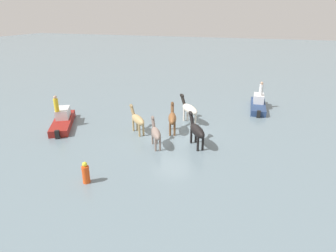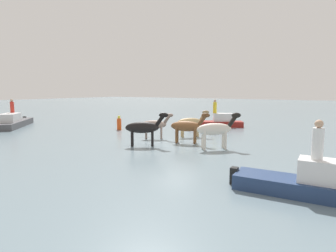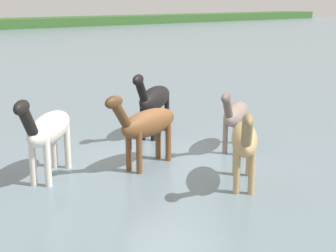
{
  "view_description": "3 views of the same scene",
  "coord_description": "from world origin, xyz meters",
  "px_view_note": "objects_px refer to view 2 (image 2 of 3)",
  "views": [
    {
      "loc": [
        16.89,
        5.24,
        7.84
      ],
      "look_at": [
        0.78,
        -0.06,
        1.03
      ],
      "focal_mm": 30.38,
      "sensor_mm": 36.0,
      "label": 1
    },
    {
      "loc": [
        -8.72,
        14.53,
        3.23
      ],
      "look_at": [
        0.16,
        0.56,
        1.07
      ],
      "focal_mm": 29.83,
      "sensor_mm": 36.0,
      "label": 2
    },
    {
      "loc": [
        -7.01,
        -9.43,
        3.85
      ],
      "look_at": [
        0.4,
        0.43,
        0.67
      ],
      "focal_mm": 53.44,
      "sensor_mm": 36.0,
      "label": 3
    }
  ],
  "objects_px": {
    "horse_pinto_flank": "(155,125)",
    "boat_dinghy_port": "(217,123)",
    "boat_launch_far": "(310,186)",
    "horse_dark_mare": "(191,122)",
    "horse_rear_stallion": "(187,126)",
    "person_helmsman_aft": "(12,106)",
    "horse_lead": "(144,128)",
    "person_watcher_seated": "(215,107)",
    "horse_chestnut_trailing": "(216,129)",
    "person_boatman_standing": "(318,142)",
    "boat_skiff_near": "(13,123)",
    "buoy_channel_marker": "(119,123)"
  },
  "relations": [
    {
      "from": "boat_launch_far",
      "to": "buoy_channel_marker",
      "type": "bearing_deg",
      "value": 149.57
    },
    {
      "from": "person_helmsman_aft",
      "to": "person_boatman_standing",
      "type": "distance_m",
      "value": 24.45
    },
    {
      "from": "horse_chestnut_trailing",
      "to": "person_boatman_standing",
      "type": "distance_m",
      "value": 7.28
    },
    {
      "from": "horse_pinto_flank",
      "to": "person_watcher_seated",
      "type": "height_order",
      "value": "person_watcher_seated"
    },
    {
      "from": "horse_pinto_flank",
      "to": "person_helmsman_aft",
      "type": "distance_m",
      "value": 14.23
    },
    {
      "from": "horse_rear_stallion",
      "to": "person_boatman_standing",
      "type": "relative_size",
      "value": 2.0
    },
    {
      "from": "horse_pinto_flank",
      "to": "person_watcher_seated",
      "type": "xyz_separation_m",
      "value": [
        -0.9,
        -7.93,
        0.81
      ]
    },
    {
      "from": "buoy_channel_marker",
      "to": "horse_pinto_flank",
      "type": "bearing_deg",
      "value": 159.17
    },
    {
      "from": "person_watcher_seated",
      "to": "buoy_channel_marker",
      "type": "xyz_separation_m",
      "value": [
        5.76,
        6.08,
        -1.22
      ]
    },
    {
      "from": "person_boatman_standing",
      "to": "boat_skiff_near",
      "type": "bearing_deg",
      "value": -9.54
    },
    {
      "from": "buoy_channel_marker",
      "to": "horse_rear_stallion",
      "type": "bearing_deg",
      "value": 164.21
    },
    {
      "from": "horse_dark_mare",
      "to": "boat_dinghy_port",
      "type": "relative_size",
      "value": 0.42
    },
    {
      "from": "boat_skiff_near",
      "to": "person_watcher_seated",
      "type": "bearing_deg",
      "value": 80.85
    },
    {
      "from": "horse_chestnut_trailing",
      "to": "person_helmsman_aft",
      "type": "relative_size",
      "value": 1.76
    },
    {
      "from": "horse_pinto_flank",
      "to": "boat_launch_far",
      "type": "distance_m",
      "value": 11.45
    },
    {
      "from": "person_watcher_seated",
      "to": "person_boatman_standing",
      "type": "bearing_deg",
      "value": 123.31
    },
    {
      "from": "horse_lead",
      "to": "person_watcher_seated",
      "type": "distance_m",
      "value": 10.31
    },
    {
      "from": "person_helmsman_aft",
      "to": "boat_dinghy_port",
      "type": "bearing_deg",
      "value": -148.11
    },
    {
      "from": "horse_rear_stallion",
      "to": "person_helmsman_aft",
      "type": "bearing_deg",
      "value": 167.46
    },
    {
      "from": "person_watcher_seated",
      "to": "buoy_channel_marker",
      "type": "height_order",
      "value": "person_watcher_seated"
    },
    {
      "from": "horse_rear_stallion",
      "to": "person_watcher_seated",
      "type": "bearing_deg",
      "value": 84.13
    },
    {
      "from": "horse_dark_mare",
      "to": "person_watcher_seated",
      "type": "relative_size",
      "value": 1.62
    },
    {
      "from": "person_helmsman_aft",
      "to": "person_boatman_standing",
      "type": "bearing_deg",
      "value": 170.14
    },
    {
      "from": "horse_lead",
      "to": "boat_dinghy_port",
      "type": "height_order",
      "value": "horse_lead"
    },
    {
      "from": "boat_launch_far",
      "to": "horse_dark_mare",
      "type": "bearing_deg",
      "value": 133.5
    },
    {
      "from": "horse_pinto_flank",
      "to": "buoy_channel_marker",
      "type": "bearing_deg",
      "value": 127.67
    },
    {
      "from": "boat_launch_far",
      "to": "buoy_channel_marker",
      "type": "relative_size",
      "value": 3.98
    },
    {
      "from": "person_boatman_standing",
      "to": "boat_dinghy_port",
      "type": "bearing_deg",
      "value": -57.44
    },
    {
      "from": "boat_dinghy_port",
      "to": "person_helmsman_aft",
      "type": "relative_size",
      "value": 3.81
    },
    {
      "from": "horse_pinto_flank",
      "to": "horse_lead",
      "type": "xyz_separation_m",
      "value": [
        -0.89,
        2.37,
        0.14
      ]
    },
    {
      "from": "boat_dinghy_port",
      "to": "boat_launch_far",
      "type": "relative_size",
      "value": 1.0
    },
    {
      "from": "horse_pinto_flank",
      "to": "boat_skiff_near",
      "type": "height_order",
      "value": "horse_pinto_flank"
    },
    {
      "from": "boat_dinghy_port",
      "to": "boat_skiff_near",
      "type": "xyz_separation_m",
      "value": [
        15.0,
        9.72,
        0.02
      ]
    },
    {
      "from": "boat_launch_far",
      "to": "horse_pinto_flank",
      "type": "bearing_deg",
      "value": 146.54
    },
    {
      "from": "horse_lead",
      "to": "boat_skiff_near",
      "type": "height_order",
      "value": "horse_lead"
    },
    {
      "from": "horse_chestnut_trailing",
      "to": "buoy_channel_marker",
      "type": "xyz_separation_m",
      "value": [
        9.57,
        -2.77,
        -0.58
      ]
    },
    {
      "from": "horse_lead",
      "to": "horse_rear_stallion",
      "type": "bearing_deg",
      "value": 16.95
    },
    {
      "from": "horse_dark_mare",
      "to": "horse_lead",
      "type": "relative_size",
      "value": 0.85
    },
    {
      "from": "horse_pinto_flank",
      "to": "boat_dinghy_port",
      "type": "relative_size",
      "value": 0.44
    },
    {
      "from": "horse_chestnut_trailing",
      "to": "boat_dinghy_port",
      "type": "height_order",
      "value": "horse_chestnut_trailing"
    },
    {
      "from": "horse_pinto_flank",
      "to": "buoy_channel_marker",
      "type": "height_order",
      "value": "horse_pinto_flank"
    },
    {
      "from": "boat_skiff_near",
      "to": "person_boatman_standing",
      "type": "bearing_deg",
      "value": 37.5
    },
    {
      "from": "horse_lead",
      "to": "person_watcher_seated",
      "type": "height_order",
      "value": "person_watcher_seated"
    },
    {
      "from": "boat_launch_far",
      "to": "person_boatman_standing",
      "type": "bearing_deg",
      "value": -35.58
    },
    {
      "from": "boat_skiff_near",
      "to": "horse_lead",
      "type": "bearing_deg",
      "value": 45.24
    },
    {
      "from": "horse_dark_mare",
      "to": "person_watcher_seated",
      "type": "xyz_separation_m",
      "value": [
        0.77,
        -5.96,
        0.74
      ]
    },
    {
      "from": "horse_pinto_flank",
      "to": "person_helmsman_aft",
      "type": "height_order",
      "value": "person_helmsman_aft"
    },
    {
      "from": "horse_dark_mare",
      "to": "person_helmsman_aft",
      "type": "xyz_separation_m",
      "value": [
        15.77,
        3.68,
        0.78
      ]
    },
    {
      "from": "horse_chestnut_trailing",
      "to": "person_boatman_standing",
      "type": "xyz_separation_m",
      "value": [
        -5.27,
        4.98,
        0.64
      ]
    },
    {
      "from": "horse_rear_stallion",
      "to": "person_watcher_seated",
      "type": "distance_m",
      "value": 8.39
    }
  ]
}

